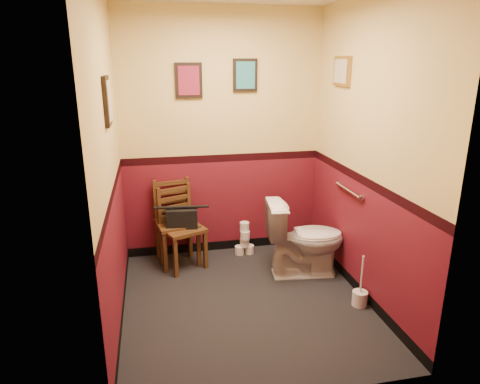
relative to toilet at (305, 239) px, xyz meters
name	(u,v)px	position (x,y,z in m)	size (l,w,h in m)	color
floor	(245,303)	(-0.72, -0.44, -0.39)	(2.20, 2.40, 0.00)	black
wall_back	(222,137)	(-0.72, 0.76, 0.96)	(2.20, 2.70, 0.00)	maroon
wall_front	(292,207)	(-0.72, -1.64, 0.96)	(2.20, 2.70, 0.00)	maroon
wall_left	(109,167)	(-1.82, -0.44, 0.96)	(2.40, 2.70, 0.00)	maroon
wall_right	(367,155)	(0.38, -0.44, 0.96)	(2.40, 2.70, 0.00)	maroon
grab_bar	(348,190)	(0.35, -0.19, 0.56)	(0.05, 0.56, 0.06)	silver
framed_print_back_a	(189,81)	(-1.07, 0.74, 1.56)	(0.28, 0.04, 0.36)	black
framed_print_back_b	(245,75)	(-0.47, 0.74, 1.61)	(0.26, 0.04, 0.34)	black
framed_print_left	(107,101)	(-1.80, -0.34, 1.46)	(0.04, 0.30, 0.38)	black
framed_print_right	(342,71)	(0.36, 0.16, 1.66)	(0.04, 0.34, 0.28)	olive
toilet	(305,239)	(0.00, 0.00, 0.00)	(0.45, 0.80, 0.79)	white
toilet_brush	(360,297)	(0.29, -0.69, -0.31)	(0.14, 0.14, 0.49)	silver
chair_left	(176,222)	(-1.28, 0.58, 0.07)	(0.50, 0.50, 0.91)	brown
chair_right	(181,228)	(-1.23, 0.46, 0.05)	(0.53, 0.53, 0.87)	brown
handbag	(182,218)	(-1.22, 0.42, 0.17)	(0.34, 0.20, 0.24)	black
tp_stack	(245,241)	(-0.50, 0.59, -0.23)	(0.22, 0.14, 0.39)	silver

